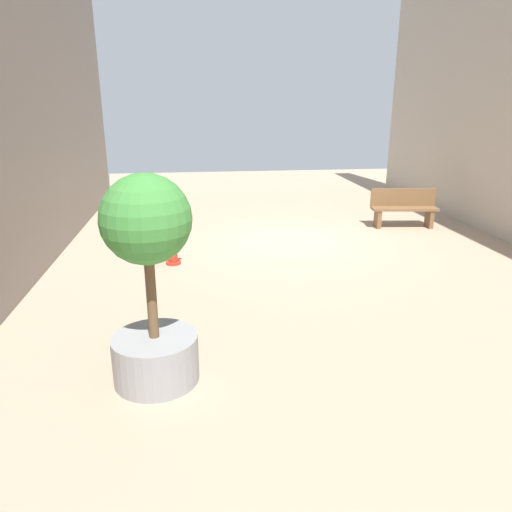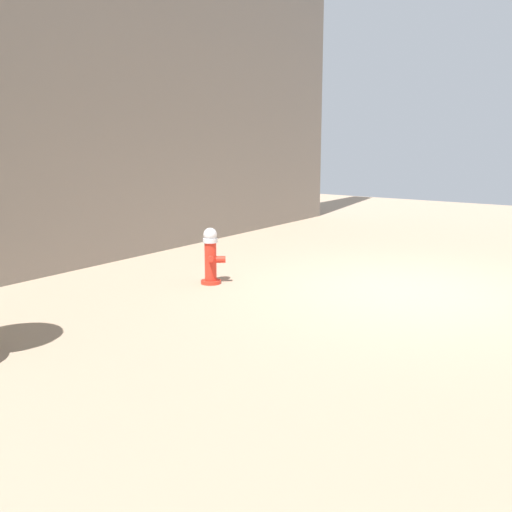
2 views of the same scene
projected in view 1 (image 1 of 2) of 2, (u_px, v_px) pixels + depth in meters
ground_plane at (288, 242)px, 10.77m from camera, size 23.40×23.40×0.00m
fire_hydrant at (173, 244)px, 9.17m from camera, size 0.35×0.35×0.82m
bench_near at (404, 207)px, 11.93m from camera, size 1.66×0.64×0.95m
planter_tree at (150, 273)px, 5.02m from camera, size 0.95×0.95×2.33m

